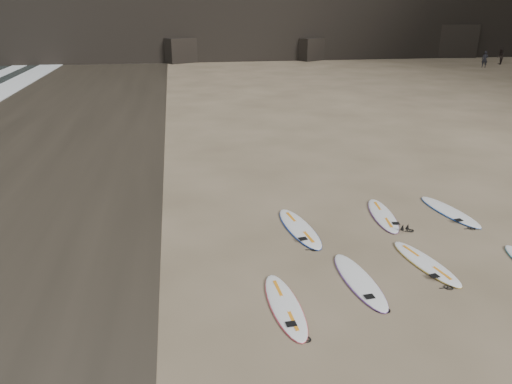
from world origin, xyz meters
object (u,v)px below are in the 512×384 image
at_px(surfboard_2, 426,263).
at_px(surfboard_5, 299,228).
at_px(person_b, 500,57).
at_px(surfboard_6, 383,215).
at_px(surfboard_7, 450,211).
at_px(person_a, 485,59).
at_px(surfboard_0, 285,305).
at_px(surfboard_1, 359,280).

distance_m(surfboard_2, surfboard_5, 3.50).
bearing_deg(person_b, surfboard_2, -11.25).
bearing_deg(person_b, surfboard_6, -13.35).
distance_m(surfboard_6, surfboard_7, 2.09).
height_order(surfboard_5, person_a, person_a).
relative_size(surfboard_2, person_a, 1.59).
relative_size(surfboard_0, surfboard_6, 0.99).
bearing_deg(surfboard_5, person_b, 42.86).
height_order(surfboard_5, surfboard_6, surfboard_5).
relative_size(surfboard_2, surfboard_6, 0.96).
relative_size(surfboard_0, person_b, 1.64).
distance_m(surfboard_1, person_b, 47.62).
bearing_deg(surfboard_0, surfboard_2, 15.44).
xyz_separation_m(surfboard_5, surfboard_7, (4.73, 0.42, -0.00)).
distance_m(surfboard_0, surfboard_7, 7.18).
xyz_separation_m(surfboard_1, surfboard_6, (1.98, 3.42, -0.00)).
height_order(surfboard_1, surfboard_7, same).
bearing_deg(person_a, surfboard_0, -83.71).
xyz_separation_m(surfboard_2, surfboard_5, (-2.53, 2.41, 0.01)).
bearing_deg(surfboard_0, surfboard_5, 69.05).
bearing_deg(person_a, surfboard_6, -82.87).
bearing_deg(surfboard_1, person_a, 50.69).
height_order(surfboard_6, surfboard_7, surfboard_7).
distance_m(surfboard_7, person_b, 42.50).
xyz_separation_m(surfboard_0, surfboard_6, (3.85, 4.11, 0.00)).
bearing_deg(surfboard_1, surfboard_0, -163.33).
bearing_deg(person_b, surfboard_7, -11.08).
distance_m(surfboard_5, surfboard_6, 2.69).
relative_size(surfboard_1, surfboard_2, 1.07).
height_order(surfboard_0, surfboard_2, surfboard_0).
distance_m(person_a, person_b, 3.66).
height_order(surfboard_6, person_b, person_b).
height_order(surfboard_1, surfboard_6, surfboard_1).
bearing_deg(surfboard_0, surfboard_1, 17.63).
xyz_separation_m(surfboard_5, surfboard_6, (2.65, 0.48, -0.00)).
distance_m(surfboard_5, surfboard_7, 4.75).
bearing_deg(surfboard_7, person_a, 46.45).
height_order(surfboard_1, surfboard_2, surfboard_1).
bearing_deg(person_b, surfboard_0, -13.95).
bearing_deg(surfboard_6, person_a, 61.39).
height_order(surfboard_0, surfboard_6, same).
bearing_deg(surfboard_6, surfboard_1, -112.43).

